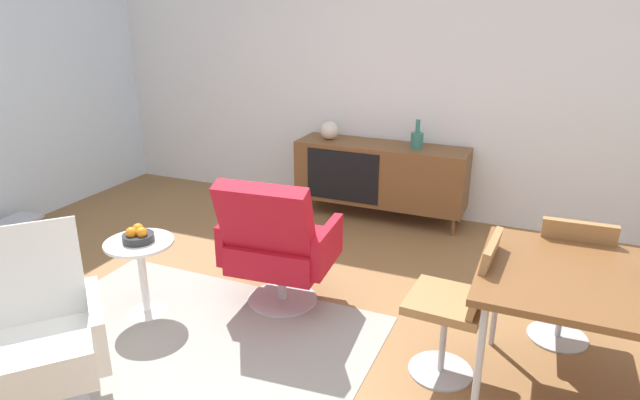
{
  "coord_description": "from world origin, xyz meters",
  "views": [
    {
      "loc": [
        1.31,
        -2.45,
        1.96
      ],
      "look_at": [
        0.13,
        0.31,
        0.87
      ],
      "focal_mm": 30.67,
      "sensor_mm": 36.0,
      "label": 1
    }
  ],
  "objects_px": {
    "dining_chair_back_left": "(569,274)",
    "armchair_black_shell": "(24,331)",
    "lounge_chair_red": "(277,243)",
    "magazine_stack": "(18,230)",
    "dining_chair_near_window": "(458,301)",
    "fruit_bowl": "(138,236)",
    "vase_sculptural_dark": "(329,130)",
    "side_table_round": "(142,269)",
    "vase_cobalt": "(417,139)",
    "sideboard": "(380,174)"
  },
  "relations": [
    {
      "from": "dining_chair_near_window",
      "to": "armchair_black_shell",
      "type": "relative_size",
      "value": 0.9
    },
    {
      "from": "vase_sculptural_dark",
      "to": "dining_chair_near_window",
      "type": "distance_m",
      "value": 2.69
    },
    {
      "from": "side_table_round",
      "to": "magazine_stack",
      "type": "height_order",
      "value": "side_table_round"
    },
    {
      "from": "armchair_black_shell",
      "to": "dining_chair_near_window",
      "type": "bearing_deg",
      "value": 30.63
    },
    {
      "from": "vase_cobalt",
      "to": "magazine_stack",
      "type": "bearing_deg",
      "value": -150.04
    },
    {
      "from": "dining_chair_back_left",
      "to": "armchair_black_shell",
      "type": "bearing_deg",
      "value": -145.31
    },
    {
      "from": "vase_sculptural_dark",
      "to": "magazine_stack",
      "type": "height_order",
      "value": "vase_sculptural_dark"
    },
    {
      "from": "armchair_black_shell",
      "to": "side_table_round",
      "type": "relative_size",
      "value": 1.82
    },
    {
      "from": "sideboard",
      "to": "magazine_stack",
      "type": "xyz_separation_m",
      "value": [
        -2.73,
        -1.76,
        -0.35
      ]
    },
    {
      "from": "dining_chair_back_left",
      "to": "armchair_black_shell",
      "type": "relative_size",
      "value": 0.9
    },
    {
      "from": "dining_chair_back_left",
      "to": "fruit_bowl",
      "type": "bearing_deg",
      "value": -164.41
    },
    {
      "from": "dining_chair_back_left",
      "to": "side_table_round",
      "type": "relative_size",
      "value": 1.65
    },
    {
      "from": "lounge_chair_red",
      "to": "armchair_black_shell",
      "type": "distance_m",
      "value": 1.54
    },
    {
      "from": "sideboard",
      "to": "armchair_black_shell",
      "type": "height_order",
      "value": "armchair_black_shell"
    },
    {
      "from": "vase_cobalt",
      "to": "armchair_black_shell",
      "type": "bearing_deg",
      "value": -109.0
    },
    {
      "from": "vase_sculptural_dark",
      "to": "armchair_black_shell",
      "type": "xyz_separation_m",
      "value": [
        -0.26,
        -3.24,
        -0.34
      ]
    },
    {
      "from": "side_table_round",
      "to": "dining_chair_back_left",
      "type": "bearing_deg",
      "value": 15.57
    },
    {
      "from": "vase_sculptural_dark",
      "to": "fruit_bowl",
      "type": "xyz_separation_m",
      "value": [
        -0.39,
        -2.27,
        -0.25
      ]
    },
    {
      "from": "sideboard",
      "to": "dining_chair_near_window",
      "type": "xyz_separation_m",
      "value": [
        1.1,
        -2.12,
        0.03
      ]
    },
    {
      "from": "lounge_chair_red",
      "to": "side_table_round",
      "type": "height_order",
      "value": "lounge_chair_red"
    },
    {
      "from": "lounge_chair_red",
      "to": "sideboard",
      "type": "bearing_deg",
      "value": 85.78
    },
    {
      "from": "vase_cobalt",
      "to": "magazine_stack",
      "type": "xyz_separation_m",
      "value": [
        -3.06,
        -1.76,
        -0.71
      ]
    },
    {
      "from": "lounge_chair_red",
      "to": "armchair_black_shell",
      "type": "xyz_separation_m",
      "value": [
        -0.65,
        -1.4,
        0.0
      ]
    },
    {
      "from": "vase_cobalt",
      "to": "dining_chair_near_window",
      "type": "height_order",
      "value": "vase_cobalt"
    },
    {
      "from": "magazine_stack",
      "to": "sideboard",
      "type": "bearing_deg",
      "value": 32.84
    },
    {
      "from": "sideboard",
      "to": "dining_chair_back_left",
      "type": "height_order",
      "value": "dining_chair_back_left"
    },
    {
      "from": "magazine_stack",
      "to": "lounge_chair_red",
      "type": "bearing_deg",
      "value": -1.73
    },
    {
      "from": "side_table_round",
      "to": "sideboard",
      "type": "bearing_deg",
      "value": 68.24
    },
    {
      "from": "vase_cobalt",
      "to": "magazine_stack",
      "type": "distance_m",
      "value": 3.6
    },
    {
      "from": "vase_sculptural_dark",
      "to": "dining_chair_near_window",
      "type": "relative_size",
      "value": 0.21
    },
    {
      "from": "vase_sculptural_dark",
      "to": "side_table_round",
      "type": "relative_size",
      "value": 0.34
    },
    {
      "from": "vase_cobalt",
      "to": "side_table_round",
      "type": "relative_size",
      "value": 0.5
    },
    {
      "from": "lounge_chair_red",
      "to": "fruit_bowl",
      "type": "xyz_separation_m",
      "value": [
        -0.77,
        -0.43,
        0.09
      ]
    },
    {
      "from": "sideboard",
      "to": "armchair_black_shell",
      "type": "relative_size",
      "value": 1.69
    },
    {
      "from": "lounge_chair_red",
      "to": "magazine_stack",
      "type": "xyz_separation_m",
      "value": [
        -2.59,
        0.08,
        -0.37
      ]
    },
    {
      "from": "side_table_round",
      "to": "magazine_stack",
      "type": "relative_size",
      "value": 1.28
    },
    {
      "from": "sideboard",
      "to": "magazine_stack",
      "type": "relative_size",
      "value": 3.93
    },
    {
      "from": "sideboard",
      "to": "dining_chair_near_window",
      "type": "relative_size",
      "value": 1.87
    },
    {
      "from": "dining_chair_near_window",
      "to": "armchair_black_shell",
      "type": "xyz_separation_m",
      "value": [
        -1.88,
        -1.11,
        -0.0
      ]
    },
    {
      "from": "dining_chair_near_window",
      "to": "fruit_bowl",
      "type": "bearing_deg",
      "value": -175.79
    },
    {
      "from": "fruit_bowl",
      "to": "dining_chair_back_left",
      "type": "bearing_deg",
      "value": 15.59
    },
    {
      "from": "lounge_chair_red",
      "to": "dining_chair_near_window",
      "type": "bearing_deg",
      "value": -12.98
    },
    {
      "from": "fruit_bowl",
      "to": "magazine_stack",
      "type": "distance_m",
      "value": 1.95
    },
    {
      "from": "dining_chair_back_left",
      "to": "armchair_black_shell",
      "type": "xyz_separation_m",
      "value": [
        -2.42,
        -1.68,
        -0.0
      ]
    },
    {
      "from": "vase_cobalt",
      "to": "armchair_black_shell",
      "type": "relative_size",
      "value": 0.28
    },
    {
      "from": "sideboard",
      "to": "dining_chair_back_left",
      "type": "xyz_separation_m",
      "value": [
        1.64,
        -1.56,
        0.03
      ]
    },
    {
      "from": "lounge_chair_red",
      "to": "armchair_black_shell",
      "type": "relative_size",
      "value": 1.0
    },
    {
      "from": "vase_sculptural_dark",
      "to": "magazine_stack",
      "type": "relative_size",
      "value": 0.43
    },
    {
      "from": "vase_sculptural_dark",
      "to": "lounge_chair_red",
      "type": "xyz_separation_m",
      "value": [
        0.39,
        -1.84,
        -0.34
      ]
    },
    {
      "from": "vase_cobalt",
      "to": "sideboard",
      "type": "bearing_deg",
      "value": -179.67
    }
  ]
}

